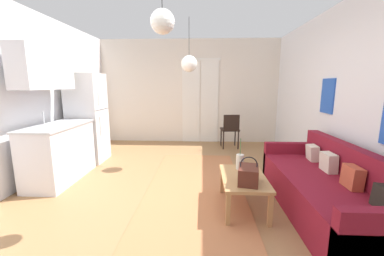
# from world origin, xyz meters

# --- Properties ---
(ground_plane) EXTENTS (5.26, 7.37, 0.10)m
(ground_plane) POSITION_xyz_m (0.00, 0.00, -0.05)
(ground_plane) COLOR #996D44
(wall_back) EXTENTS (4.86, 0.13, 2.70)m
(wall_back) POSITION_xyz_m (0.01, 3.43, 1.34)
(wall_back) COLOR silver
(wall_back) RESTS_ON ground_plane
(wall_right) EXTENTS (0.12, 6.97, 2.70)m
(wall_right) POSITION_xyz_m (2.38, -0.01, 1.35)
(wall_right) COLOR silver
(wall_right) RESTS_ON ground_plane
(area_rug) EXTENTS (1.41, 3.24, 0.01)m
(area_rug) POSITION_xyz_m (0.26, 0.41, 0.01)
(area_rug) COLOR #B26B42
(area_rug) RESTS_ON ground_plane
(couch) EXTENTS (0.83, 2.18, 0.82)m
(couch) POSITION_xyz_m (1.86, -0.27, 0.28)
(couch) COLOR maroon
(couch) RESTS_ON ground_plane
(coffee_table) EXTENTS (0.54, 0.88, 0.41)m
(coffee_table) POSITION_xyz_m (0.88, -0.17, 0.36)
(coffee_table) COLOR #B27F4C
(coffee_table) RESTS_ON ground_plane
(bamboo_vase) EXTENTS (0.10, 0.10, 0.42)m
(bamboo_vase) POSITION_xyz_m (0.87, 0.10, 0.52)
(bamboo_vase) COLOR beige
(bamboo_vase) RESTS_ON coffee_table
(handbag) EXTENTS (0.28, 0.36, 0.32)m
(handbag) POSITION_xyz_m (0.89, -0.37, 0.52)
(handbag) COLOR #512319
(handbag) RESTS_ON coffee_table
(refrigerator) EXTENTS (0.63, 0.63, 1.75)m
(refrigerator) POSITION_xyz_m (-1.93, 1.62, 0.88)
(refrigerator) COLOR white
(refrigerator) RESTS_ON ground_plane
(kitchen_counter) EXTENTS (0.59, 1.27, 2.10)m
(kitchen_counter) POSITION_xyz_m (-1.96, 0.61, 0.81)
(kitchen_counter) COLOR silver
(kitchen_counter) RESTS_ON ground_plane
(accent_chair) EXTENTS (0.46, 0.44, 0.84)m
(accent_chair) POSITION_xyz_m (1.04, 2.72, 0.49)
(accent_chair) COLOR black
(accent_chair) RESTS_ON ground_plane
(pendant_lamp_near) EXTENTS (0.24, 0.24, 0.69)m
(pendant_lamp_near) POSITION_xyz_m (-0.03, -0.56, 2.13)
(pendant_lamp_near) COLOR black
(pendant_lamp_far) EXTENTS (0.29, 0.29, 0.94)m
(pendant_lamp_far) POSITION_xyz_m (0.11, 1.42, 1.91)
(pendant_lamp_far) COLOR black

